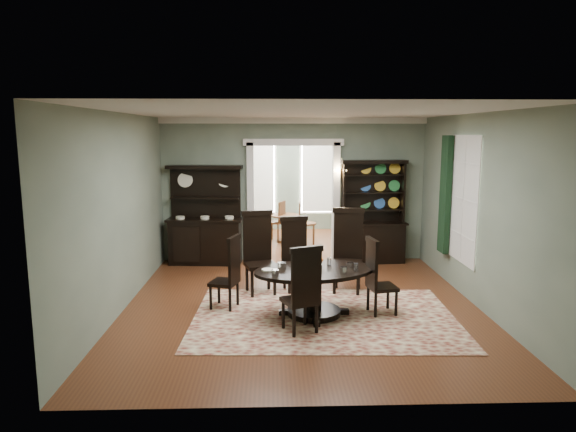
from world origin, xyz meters
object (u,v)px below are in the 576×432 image
(sideboard, at_px, (206,229))
(parlor_table, at_px, (285,224))
(dining_table, at_px, (314,283))
(welsh_dresser, at_px, (373,225))

(sideboard, xyz_separation_m, parlor_table, (1.71, 2.06, -0.27))
(dining_table, relative_size, parlor_table, 2.71)
(dining_table, height_order, sideboard, sideboard)
(welsh_dresser, bearing_deg, dining_table, -119.38)
(welsh_dresser, distance_m, parlor_table, 2.74)
(sideboard, distance_m, welsh_dresser, 3.49)
(welsh_dresser, bearing_deg, parlor_table, 126.69)
(dining_table, distance_m, parlor_table, 5.24)
(sideboard, relative_size, welsh_dresser, 0.95)
(parlor_table, bearing_deg, sideboard, -129.69)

